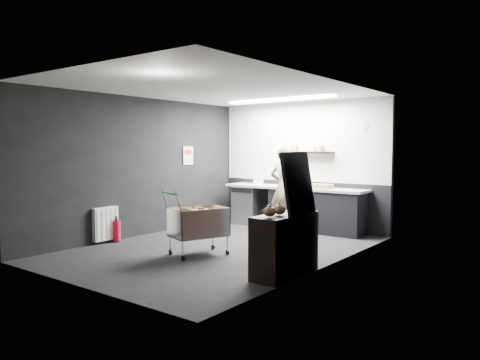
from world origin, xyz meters
The scene contains 22 objects.
floor centered at (0.00, 0.00, 0.00)m, with size 5.50×5.50×0.00m, color black.
ceiling centered at (0.00, 0.00, 2.70)m, with size 5.50×5.50×0.00m, color silver.
wall_back centered at (0.00, 2.75, 1.35)m, with size 5.50×5.50×0.00m, color black.
wall_front centered at (0.00, -2.75, 1.35)m, with size 5.50×5.50×0.00m, color black.
wall_left centered at (-2.00, 0.00, 1.35)m, with size 5.50×5.50×0.00m, color black.
wall_right centered at (2.00, 0.00, 1.35)m, with size 5.50×5.50×0.00m, color black.
kitchen_wall_panel centered at (0.00, 2.73, 1.85)m, with size 3.95×0.02×1.70m, color silver.
dado_panel centered at (0.00, 2.73, 0.50)m, with size 3.95×0.02×1.00m, color black.
floating_shelf centered at (0.20, 2.62, 1.62)m, with size 1.20×0.22×0.04m, color black.
wall_clock centered at (1.40, 2.72, 2.15)m, with size 0.20×0.20×0.03m, color silver.
poster centered at (-1.98, 1.30, 1.55)m, with size 0.02×0.30×0.40m, color silver.
poster_red_band centered at (-1.98, 1.30, 1.62)m, with size 0.01×0.22×0.10m, color red.
radiator centered at (-1.94, -0.90, 0.35)m, with size 0.10×0.50×0.60m, color silver.
ceiling_strip centered at (0.00, 1.85, 2.67)m, with size 2.40×0.20×0.04m, color white.
prep_counter centered at (0.14, 2.42, 0.46)m, with size 3.20×0.61×0.90m.
person centered at (0.06, 1.97, 0.90)m, with size 0.66×0.43×1.80m, color beige.
shopping_cart centered at (0.03, -0.58, 0.49)m, with size 0.86×1.13×1.03m.
sideboard centered at (1.78, -0.74, 0.53)m, with size 0.47×1.11×1.67m.
fire_extinguisher centered at (-1.85, -0.72, 0.22)m, with size 0.14×0.14×0.46m.
cardboard_box centered at (0.67, 2.37, 0.94)m, with size 0.44×0.33×0.09m, color olive.
pink_tub centered at (0.31, 2.42, 1.00)m, with size 0.21×0.21×0.21m, color beige.
white_container centered at (-0.87, 2.37, 0.98)m, with size 0.18×0.14×0.16m, color silver.
Camera 1 is at (5.06, -6.07, 1.73)m, focal length 35.00 mm.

